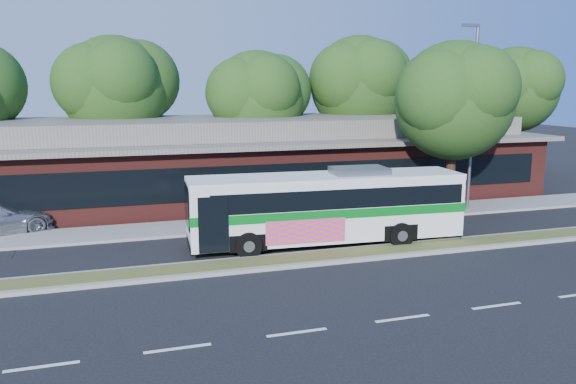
# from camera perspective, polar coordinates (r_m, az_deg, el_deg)

# --- Properties ---
(ground) EXTENTS (120.00, 120.00, 0.00)m
(ground) POSITION_cam_1_polar(r_m,az_deg,el_deg) (20.06, 4.67, -7.25)
(ground) COLOR black
(ground) RESTS_ON ground
(median_strip) EXTENTS (26.00, 1.10, 0.15)m
(median_strip) POSITION_cam_1_polar(r_m,az_deg,el_deg) (20.57, 4.05, -6.57)
(median_strip) COLOR #424A1F
(median_strip) RESTS_ON ground
(sidewalk) EXTENTS (44.00, 2.60, 0.12)m
(sidewalk) POSITION_cam_1_polar(r_m,az_deg,el_deg) (25.86, -0.60, -2.97)
(sidewalk) COLOR gray
(sidewalk) RESTS_ON ground
(plaza_building) EXTENTS (33.20, 11.20, 4.45)m
(plaza_building) POSITION_cam_1_polar(r_m,az_deg,el_deg) (31.76, -4.00, 3.36)
(plaza_building) COLOR #5B211C
(plaza_building) RESTS_ON ground
(lamp_post) EXTENTS (0.93, 0.18, 9.07)m
(lamp_post) POSITION_cam_1_polar(r_m,az_deg,el_deg) (29.03, 18.21, 7.67)
(lamp_post) COLOR slate
(lamp_post) RESTS_ON ground
(tree_bg_b) EXTENTS (6.69, 6.00, 9.00)m
(tree_bg_b) POSITION_cam_1_polar(r_m,az_deg,el_deg) (33.84, -16.43, 10.23)
(tree_bg_b) COLOR black
(tree_bg_b) RESTS_ON ground
(tree_bg_c) EXTENTS (6.24, 5.60, 8.26)m
(tree_bg_c) POSITION_cam_1_polar(r_m,az_deg,el_deg) (33.93, -2.58, 9.71)
(tree_bg_c) COLOR black
(tree_bg_c) RESTS_ON ground
(tree_bg_d) EXTENTS (6.91, 6.20, 9.37)m
(tree_bg_d) POSITION_cam_1_polar(r_m,az_deg,el_deg) (37.27, 7.74, 10.99)
(tree_bg_d) COLOR black
(tree_bg_d) RESTS_ON ground
(tree_bg_e) EXTENTS (6.47, 5.80, 8.50)m
(tree_bg_e) POSITION_cam_1_polar(r_m,az_deg,el_deg) (39.29, 16.39, 9.65)
(tree_bg_e) COLOR black
(tree_bg_e) RESTS_ON ground
(tree_bg_f) EXTENTS (6.69, 6.00, 8.92)m
(tree_bg_f) POSITION_cam_1_polar(r_m,az_deg,el_deg) (43.66, 22.38, 9.76)
(tree_bg_f) COLOR black
(tree_bg_f) RESTS_ON ground
(transit_bus) EXTENTS (10.91, 2.94, 3.03)m
(transit_bus) POSITION_cam_1_polar(r_m,az_deg,el_deg) (22.02, 4.04, -1.07)
(transit_bus) COLOR white
(transit_bus) RESTS_ON ground
(sidewalk_tree) EXTENTS (6.29, 5.64, 8.31)m
(sidewalk_tree) POSITION_cam_1_polar(r_m,az_deg,el_deg) (28.48, 17.10, 9.14)
(sidewalk_tree) COLOR black
(sidewalk_tree) RESTS_ON ground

